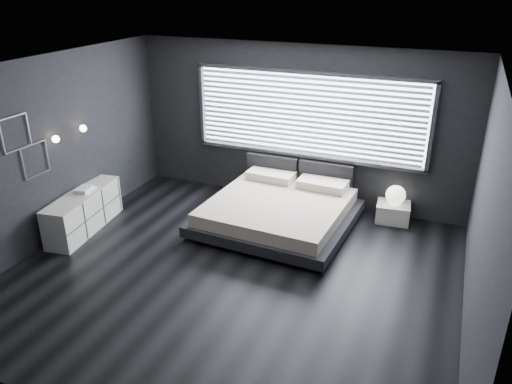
% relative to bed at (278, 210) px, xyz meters
% --- Properties ---
extents(room, '(6.04, 6.00, 2.80)m').
position_rel_bed_xyz_m(room, '(-0.09, -1.59, 1.12)').
color(room, black).
rests_on(room, ground).
extents(window, '(4.14, 0.09, 1.52)m').
position_rel_bed_xyz_m(window, '(0.11, 1.10, 1.33)').
color(window, white).
rests_on(window, ground).
extents(headboard, '(1.96, 0.16, 0.52)m').
position_rel_bed_xyz_m(headboard, '(-0.00, 1.05, 0.29)').
color(headboard, black).
rests_on(headboard, ground).
extents(sconce_near, '(0.18, 0.11, 0.11)m').
position_rel_bed_xyz_m(sconce_near, '(-2.98, -1.54, 1.32)').
color(sconce_near, silver).
rests_on(sconce_near, ground).
extents(sconce_far, '(0.18, 0.11, 0.11)m').
position_rel_bed_xyz_m(sconce_far, '(-2.98, -0.94, 1.32)').
color(sconce_far, silver).
rests_on(sconce_far, ground).
extents(wall_art_upper, '(0.01, 0.48, 0.48)m').
position_rel_bed_xyz_m(wall_art_upper, '(-3.07, -2.14, 1.57)').
color(wall_art_upper, '#47474C').
rests_on(wall_art_upper, ground).
extents(wall_art_lower, '(0.01, 0.48, 0.48)m').
position_rel_bed_xyz_m(wall_art_lower, '(-3.07, -1.89, 1.10)').
color(wall_art_lower, '#47474C').
rests_on(wall_art_lower, ground).
extents(bed, '(2.46, 2.36, 0.61)m').
position_rel_bed_xyz_m(bed, '(0.00, 0.00, 0.00)').
color(bed, black).
rests_on(bed, ground).
extents(nightstand, '(0.58, 0.50, 0.32)m').
position_rel_bed_xyz_m(nightstand, '(1.72, 0.91, -0.12)').
color(nightstand, beige).
rests_on(nightstand, ground).
extents(orb_lamp, '(0.33, 0.33, 0.33)m').
position_rel_bed_xyz_m(orb_lamp, '(1.74, 0.91, 0.20)').
color(orb_lamp, white).
rests_on(orb_lamp, nightstand).
extents(dresser, '(0.66, 1.65, 0.64)m').
position_rel_bed_xyz_m(dresser, '(-2.87, -1.31, 0.04)').
color(dresser, beige).
rests_on(dresser, ground).
extents(book_stack, '(0.27, 0.34, 0.06)m').
position_rel_bed_xyz_m(book_stack, '(-2.88, -1.22, 0.39)').
color(book_stack, white).
rests_on(book_stack, dresser).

